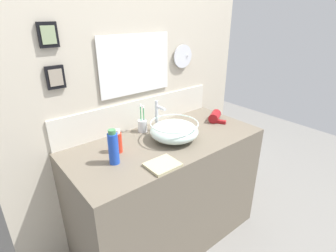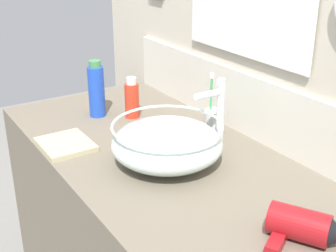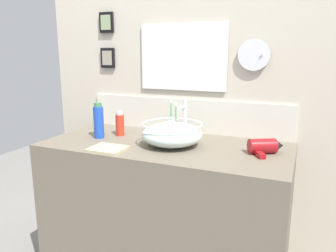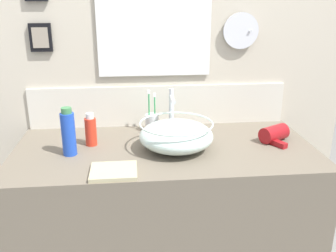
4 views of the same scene
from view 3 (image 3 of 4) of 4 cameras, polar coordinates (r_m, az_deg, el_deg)
vanity_counter at (r=1.95m, az=-0.40°, el=-15.04°), size 1.33×0.63×0.84m
back_panel at (r=2.05m, az=3.45°, el=8.12°), size 1.95×0.09×2.33m
glass_bowl_sink at (r=1.73m, az=0.69°, el=-1.39°), size 0.32×0.32×0.12m
faucet at (r=1.89m, az=2.81°, el=1.70°), size 0.02×0.11×0.23m
hair_drier at (r=1.68m, az=16.58°, el=-3.44°), size 0.19×0.19×0.07m
toothbrush_cup at (r=1.99m, az=0.96°, el=-0.11°), size 0.07×0.07×0.21m
spray_bottle at (r=1.93m, az=-11.98°, el=0.81°), size 0.06×0.06×0.21m
shampoo_bottle at (r=1.98m, az=-8.37°, el=0.33°), size 0.05×0.05×0.15m
hand_towel at (r=1.69m, az=-10.44°, el=-3.97°), size 0.18×0.15×0.02m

